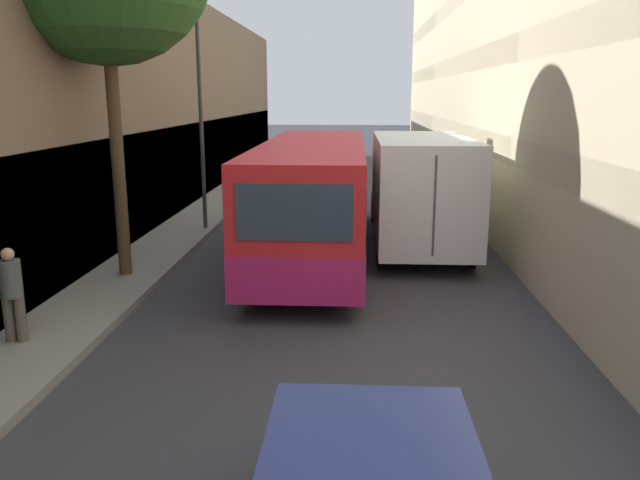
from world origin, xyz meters
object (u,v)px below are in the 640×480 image
(box_truck, at_px, (418,186))
(street_lamp, at_px, (199,61))
(pedestrian, at_px, (12,292))
(bus, at_px, (314,196))

(box_truck, bearing_deg, street_lamp, 170.33)
(pedestrian, relative_size, street_lamp, 0.22)
(bus, relative_size, pedestrian, 6.67)
(pedestrian, bearing_deg, box_truck, 47.61)
(bus, distance_m, box_truck, 3.21)
(bus, height_order, box_truck, box_truck)
(pedestrian, distance_m, street_lamp, 10.05)
(bus, relative_size, street_lamp, 1.48)
(box_truck, relative_size, pedestrian, 5.05)
(bus, bearing_deg, street_lamp, 143.56)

